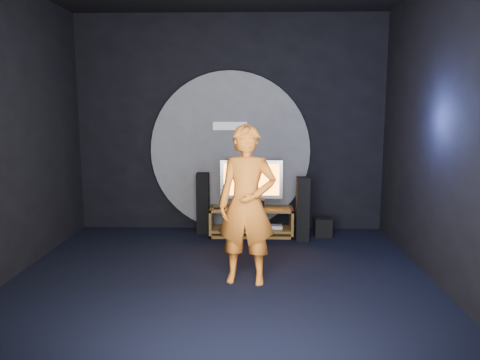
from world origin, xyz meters
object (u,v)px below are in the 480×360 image
media_console (252,223)px  tower_speaker_right (303,209)px  tower_speaker_left (203,203)px  subwoofer (323,227)px  tv (251,182)px  player (247,205)px

media_console → tower_speaker_right: tower_speaker_right is taller
media_console → tower_speaker_right: size_ratio=1.34×
tower_speaker_left → subwoofer: (1.91, -0.14, -0.34)m
tower_speaker_left → tower_speaker_right: bearing=-14.5°
tv → tower_speaker_left: 0.87m
media_console → tower_speaker_left: size_ratio=1.34×
tv → tower_speaker_left: bearing=174.8°
tower_speaker_left → subwoofer: tower_speaker_left is taller
tower_speaker_left → tower_speaker_right: size_ratio=1.00×
media_console → player: 2.12m
tv → tower_speaker_right: (0.78, -0.33, -0.37)m
tower_speaker_right → tv: bearing=156.9°
tower_speaker_right → subwoofer: 0.56m
tv → tower_speaker_left: (-0.78, 0.07, -0.37)m
tv → subwoofer: bearing=-3.5°
tv → player: player is taller
media_console → tv: size_ratio=1.33×
media_console → subwoofer: media_console is taller
media_console → tower_speaker_left: (-0.79, 0.14, 0.29)m
tower_speaker_right → subwoofer: bearing=36.6°
media_console → player: size_ratio=0.71×
tv → player: 2.06m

